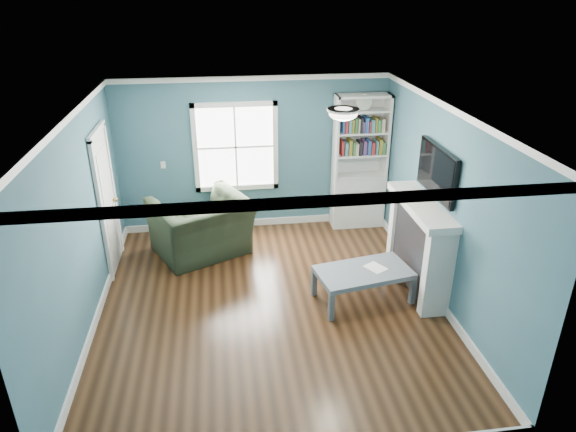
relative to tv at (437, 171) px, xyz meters
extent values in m
plane|color=black|center=(-2.20, -0.20, -1.72)|extent=(5.00, 5.00, 0.00)
plane|color=#335B6C|center=(-2.20, 2.30, -0.43)|extent=(4.50, 0.00, 4.50)
plane|color=#335B6C|center=(-2.20, -2.70, -0.43)|extent=(4.50, 0.00, 4.50)
plane|color=#335B6C|center=(-4.45, -0.20, -0.43)|extent=(0.00, 5.00, 5.00)
plane|color=#335B6C|center=(0.05, -0.20, -0.43)|extent=(0.00, 5.00, 5.00)
plane|color=white|center=(-2.20, -0.20, 0.88)|extent=(5.00, 5.00, 0.00)
cube|color=white|center=(-2.20, 2.28, -1.66)|extent=(4.50, 0.03, 0.12)
cube|color=white|center=(-4.44, -0.20, -1.66)|extent=(0.03, 5.00, 0.12)
cube|color=white|center=(0.03, -0.20, -1.66)|extent=(0.03, 5.00, 0.12)
cube|color=white|center=(-2.20, 2.28, 0.84)|extent=(4.50, 0.04, 0.08)
cube|color=white|center=(-2.20, -2.68, 0.84)|extent=(4.50, 0.04, 0.08)
cube|color=white|center=(-4.43, -0.20, 0.84)|extent=(0.04, 5.00, 0.08)
cube|color=white|center=(0.03, -0.20, 0.84)|extent=(0.04, 5.00, 0.08)
cube|color=white|center=(-2.50, 2.29, -0.27)|extent=(1.24, 0.01, 1.34)
cube|color=white|center=(-3.16, 2.28, -0.27)|extent=(0.08, 0.06, 1.50)
cube|color=white|center=(-1.84, 2.28, -0.27)|extent=(0.08, 0.06, 1.50)
cube|color=white|center=(-2.50, 2.28, -0.98)|extent=(1.40, 0.06, 0.08)
cube|color=white|center=(-2.50, 2.28, 0.44)|extent=(1.40, 0.06, 0.08)
cube|color=white|center=(-2.50, 2.28, -0.27)|extent=(1.24, 0.03, 0.03)
cube|color=white|center=(-2.50, 2.28, -0.27)|extent=(0.03, 0.03, 1.34)
cube|color=silver|center=(-0.43, 2.10, -1.27)|extent=(0.90, 0.35, 0.90)
cube|color=silver|center=(-0.86, 2.10, -0.12)|extent=(0.04, 0.35, 1.40)
cube|color=silver|center=(0.00, 2.10, -0.12)|extent=(0.04, 0.35, 1.40)
cube|color=silver|center=(-0.43, 2.26, -0.12)|extent=(0.90, 0.02, 1.40)
cube|color=silver|center=(-0.43, 2.10, 0.55)|extent=(0.90, 0.35, 0.04)
cube|color=silver|center=(-0.43, 2.10, -0.80)|extent=(0.84, 0.33, 0.03)
cube|color=silver|center=(-0.43, 2.10, -0.42)|extent=(0.84, 0.33, 0.03)
cube|color=silver|center=(-0.43, 2.10, -0.04)|extent=(0.84, 0.33, 0.03)
cube|color=silver|center=(-0.43, 2.10, 0.32)|extent=(0.84, 0.33, 0.03)
cube|color=maroon|center=(-0.43, 2.08, -0.30)|extent=(0.70, 0.25, 0.22)
cube|color=teal|center=(-0.43, 2.08, 0.08)|extent=(0.70, 0.25, 0.22)
cylinder|color=beige|center=(-0.43, 2.05, 0.46)|extent=(0.26, 0.06, 0.26)
cube|color=black|center=(-0.11, 0.00, -1.12)|extent=(0.30, 1.20, 1.10)
cube|color=black|center=(-0.13, 0.00, -1.32)|extent=(0.22, 0.65, 0.70)
cube|color=silver|center=(-0.13, -0.67, -1.12)|extent=(0.36, 0.16, 1.20)
cube|color=silver|center=(-0.13, 0.67, -1.12)|extent=(0.36, 0.16, 1.20)
cube|color=silver|center=(-0.15, 0.00, -0.47)|extent=(0.44, 1.58, 0.10)
cube|color=black|center=(0.00, 0.00, 0.00)|extent=(0.06, 1.10, 0.65)
cube|color=silver|center=(-4.43, 1.20, -0.70)|extent=(0.04, 0.80, 2.05)
cube|color=white|center=(-4.42, 0.75, -0.70)|extent=(0.05, 0.08, 2.13)
cube|color=white|center=(-4.42, 1.65, -0.70)|extent=(0.05, 0.08, 2.13)
cube|color=white|center=(-4.42, 1.20, 0.36)|extent=(0.05, 0.98, 0.08)
sphere|color=#BF8C3F|center=(-4.37, 1.50, -0.77)|extent=(0.07, 0.07, 0.07)
ellipsoid|color=white|center=(-1.30, -0.10, 0.82)|extent=(0.34, 0.34, 0.15)
cylinder|color=white|center=(-1.30, -0.10, 0.86)|extent=(0.38, 0.38, 0.03)
cube|color=white|center=(-3.70, 2.28, -0.52)|extent=(0.08, 0.01, 0.12)
imported|color=black|center=(-3.11, 1.40, -1.12)|extent=(1.65, 1.42, 1.22)
cube|color=#505960|center=(-1.47, -0.62, -1.53)|extent=(0.08, 0.08, 0.38)
cube|color=#505960|center=(-0.32, -0.40, -1.53)|extent=(0.08, 0.08, 0.38)
cube|color=#505960|center=(-1.58, -0.02, -1.53)|extent=(0.08, 0.08, 0.38)
cube|color=#505960|center=(-0.43, 0.19, -1.53)|extent=(0.08, 0.08, 0.38)
cube|color=slate|center=(-0.95, -0.21, -1.31)|extent=(1.34, 0.89, 0.07)
cube|color=white|center=(-0.78, -0.17, -1.27)|extent=(0.32, 0.34, 0.00)
camera|label=1|loc=(-2.75, -5.91, 2.25)|focal=32.00mm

